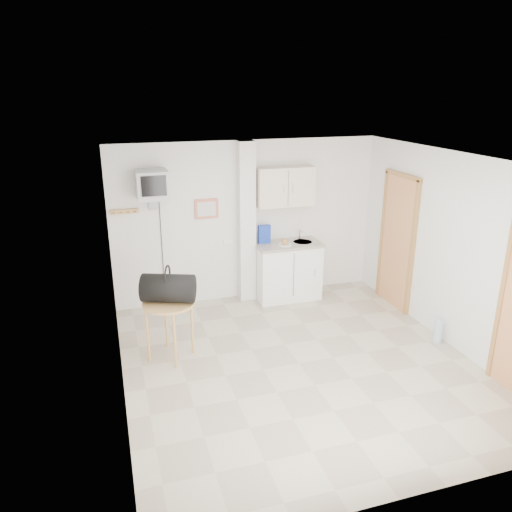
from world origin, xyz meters
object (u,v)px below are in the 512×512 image
object	(u,v)px
round_table	(169,310)
water_bottle	(438,331)
crt_television	(152,186)
duffel_bag	(168,288)

from	to	relation	value
round_table	water_bottle	bearing A→B (deg)	-10.95
crt_television	duffel_bag	xyz separation A→B (m)	(-0.02, -1.37, -1.00)
round_table	water_bottle	xyz separation A→B (m)	(3.46, -0.67, -0.50)
round_table	duffel_bag	size ratio (longest dim) A/B	1.05
crt_television	duffel_bag	world-z (taller)	crt_television
duffel_bag	water_bottle	distance (m)	3.60
round_table	duffel_bag	xyz separation A→B (m)	(0.01, 0.02, 0.28)
crt_television	water_bottle	xyz separation A→B (m)	(3.43, -2.06, -1.78)
crt_television	round_table	world-z (taller)	crt_television
duffel_bag	water_bottle	bearing A→B (deg)	9.69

